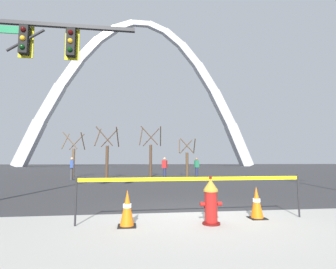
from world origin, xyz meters
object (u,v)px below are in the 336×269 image
(traffic_cone_mid_sidewalk, at_px, (127,209))
(traffic_cone_by_hydrant, at_px, (257,203))
(pedestrian_standing_center, at_px, (197,168))
(traffic_signal_gantry, at_px, (14,70))
(fire_hydrant, at_px, (211,202))
(pedestrian_walking_left, at_px, (72,168))
(monument_arch, at_px, (140,98))
(pedestrian_walking_right, at_px, (165,168))

(traffic_cone_mid_sidewalk, bearing_deg, traffic_cone_by_hydrant, 6.81)
(pedestrian_standing_center, bearing_deg, traffic_cone_by_hydrant, -98.37)
(traffic_cone_mid_sidewalk, bearing_deg, traffic_signal_gantry, 141.49)
(fire_hydrant, xyz_separation_m, pedestrian_standing_center, (3.26, 14.41, 0.35))
(pedestrian_walking_left, bearing_deg, monument_arch, 83.36)
(traffic_cone_by_hydrant, bearing_deg, fire_hydrant, -162.04)
(pedestrian_walking_left, distance_m, pedestrian_standing_center, 9.21)
(traffic_cone_by_hydrant, height_order, traffic_cone_mid_sidewalk, same)
(pedestrian_standing_center, bearing_deg, traffic_signal_gantry, -126.51)
(fire_hydrant, bearing_deg, pedestrian_walking_right, 87.55)
(pedestrian_walking_right, bearing_deg, pedestrian_standing_center, 32.02)
(monument_arch, bearing_deg, fire_hydrant, -89.88)
(traffic_cone_by_hydrant, xyz_separation_m, pedestrian_walking_left, (-7.13, 13.36, 0.46))
(traffic_cone_by_hydrant, distance_m, traffic_cone_mid_sidewalk, 2.93)
(fire_hydrant, relative_size, pedestrian_standing_center, 0.62)
(fire_hydrant, distance_m, traffic_signal_gantry, 7.01)
(pedestrian_walking_left, bearing_deg, traffic_cone_mid_sidewalk, -72.90)
(traffic_signal_gantry, xyz_separation_m, pedestrian_standing_center, (8.53, 11.53, -3.25))
(monument_arch, bearing_deg, traffic_signal_gantry, -94.85)
(fire_hydrant, height_order, monument_arch, monument_arch)
(fire_hydrant, xyz_separation_m, monument_arch, (-0.13, 63.57, 17.86))
(pedestrian_walking_left, xyz_separation_m, pedestrian_walking_right, (6.47, -1.04, 0.00))
(traffic_cone_by_hydrant, height_order, pedestrian_standing_center, pedestrian_standing_center)
(pedestrian_walking_left, relative_size, pedestrian_walking_right, 1.00)
(traffic_cone_mid_sidewalk, height_order, pedestrian_standing_center, pedestrian_standing_center)
(fire_hydrant, relative_size, traffic_cone_mid_sidewalk, 1.36)
(traffic_cone_mid_sidewalk, bearing_deg, monument_arch, 88.57)
(traffic_signal_gantry, distance_m, pedestrian_walking_left, 11.37)
(traffic_cone_by_hydrant, xyz_separation_m, traffic_cone_mid_sidewalk, (-2.91, -0.35, 0.00))
(monument_arch, bearing_deg, traffic_cone_mid_sidewalk, -91.43)
(traffic_signal_gantry, bearing_deg, pedestrian_walking_left, 93.44)
(pedestrian_walking_left, bearing_deg, pedestrian_walking_right, -9.14)
(fire_hydrant, bearing_deg, traffic_cone_by_hydrant, 17.96)
(pedestrian_walking_right, bearing_deg, traffic_cone_by_hydrant, -86.97)
(traffic_cone_mid_sidewalk, distance_m, pedestrian_walking_left, 14.35)
(traffic_cone_by_hydrant, height_order, pedestrian_walking_right, pedestrian_walking_right)
(traffic_signal_gantry, bearing_deg, monument_arch, 85.15)
(traffic_signal_gantry, xyz_separation_m, pedestrian_walking_right, (5.82, 9.83, -3.25))
(pedestrian_walking_right, bearing_deg, fire_hydrant, -92.45)
(pedestrian_standing_center, bearing_deg, pedestrian_walking_right, -147.98)
(monument_arch, height_order, pedestrian_walking_left, monument_arch)
(pedestrian_walking_left, bearing_deg, traffic_signal_gantry, -86.56)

